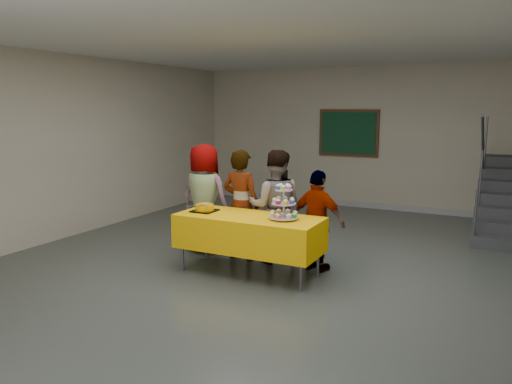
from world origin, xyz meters
TOP-DOWN VIEW (x-y plane):
  - room_shell at (0.00, 0.02)m, footprint 10.00×10.04m
  - bake_table at (-0.42, 0.02)m, footprint 1.88×0.78m
  - cupcake_stand at (0.05, 0.03)m, footprint 0.38×0.38m
  - bear_cake at (-1.08, -0.01)m, footprint 0.32×0.36m
  - schoolchild_a at (-1.51, 0.66)m, footprint 0.79×0.52m
  - schoolchild_b at (-0.82, 0.54)m, footprint 0.59×0.41m
  - schoolchild_c at (-0.34, 0.64)m, footprint 0.93×0.83m
  - schoolchild_d at (0.32, 0.53)m, footprint 0.84×0.48m
  - noticeboard at (-0.61, 4.96)m, footprint 1.30×0.05m

SIDE VIEW (x-z plane):
  - bake_table at x=-0.42m, z-range 0.17..0.94m
  - schoolchild_d at x=0.32m, z-range 0.00..1.34m
  - schoolchild_b at x=-0.82m, z-range 0.00..1.57m
  - schoolchild_c at x=-0.34m, z-range 0.00..1.57m
  - schoolchild_a at x=-1.51m, z-range 0.00..1.61m
  - bear_cake at x=-1.08m, z-range 0.77..0.89m
  - cupcake_stand at x=0.05m, z-range 0.73..1.17m
  - noticeboard at x=-0.61m, z-range 1.10..2.10m
  - room_shell at x=0.00m, z-range 0.62..3.64m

